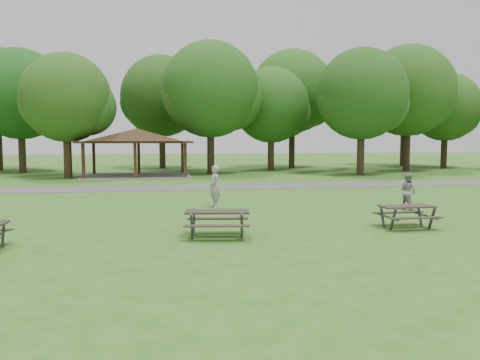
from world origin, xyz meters
The scene contains 18 objects.
ground centered at (0.00, 0.00, 0.00)m, with size 160.00×160.00×0.00m, color #31611B.
asphalt_path centered at (0.00, 14.00, 0.01)m, with size 120.00×3.20×0.02m, color #4A4A4D.
pavilion centered at (-4.00, 24.00, 3.06)m, with size 8.60×7.01×3.76m.
tree_row_c centered at (-13.90, 29.03, 6.54)m, with size 8.19×7.80×10.67m.
tree_row_d centered at (-8.92, 22.53, 5.77)m, with size 6.93×6.60×9.27m.
tree_row_e centered at (2.10, 25.03, 6.78)m, with size 8.40×8.00×11.02m.
tree_row_f centered at (8.09, 28.53, 5.84)m, with size 7.35×7.00×9.55m.
tree_row_g centered at (14.09, 22.03, 6.33)m, with size 7.77×7.40×10.25m.
tree_row_h centered at (20.10, 25.53, 7.03)m, with size 8.61×8.20×11.37m.
tree_row_i centered at (26.08, 29.03, 5.91)m, with size 7.14×6.80×9.52m.
tree_deep_b centered at (-1.90, 33.03, 6.89)m, with size 8.40×8.00×11.13m.
tree_deep_c centered at (11.10, 32.03, 7.44)m, with size 8.82×8.40×11.90m.
tree_deep_d centered at (24.10, 33.53, 7.03)m, with size 8.40×8.00×11.27m.
picnic_table_middle centered at (-0.43, -0.49, 0.60)m, with size 2.08×1.76×0.82m.
picnic_table_far centered at (5.87, -0.06, 0.56)m, with size 1.77×1.44×0.76m.
frisbee_in_flight centered at (3.61, 4.67, 1.35)m, with size 0.34×0.34×0.02m.
frisbee_thrower centered at (0.15, 5.49, 0.90)m, with size 0.66×0.43×1.81m, color #98989A.
frisbee_catcher centered at (7.96, 3.64, 0.76)m, with size 0.74×0.57×1.51m, color gray.
Camera 1 is at (-2.01, -14.11, 2.91)m, focal length 35.00 mm.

